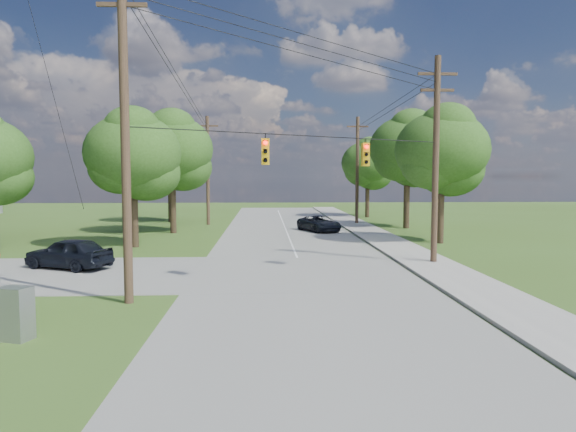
{
  "coord_description": "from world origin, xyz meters",
  "views": [
    {
      "loc": [
        0.22,
        -17.74,
        4.48
      ],
      "look_at": [
        1.26,
        5.0,
        2.72
      ],
      "focal_mm": 32.0,
      "sensor_mm": 36.0,
      "label": 1
    }
  ],
  "objects_px": {
    "pole_sw": "(125,126)",
    "pole_north_e": "(357,169)",
    "car_main_north": "(319,223)",
    "pole_ne": "(436,157)",
    "control_cabinet": "(15,314)",
    "pole_north_w": "(208,169)",
    "car_cross_dark": "(69,253)"
  },
  "relations": [
    {
      "from": "pole_sw",
      "to": "car_main_north",
      "type": "distance_m",
      "value": 25.55
    },
    {
      "from": "car_cross_dark",
      "to": "car_main_north",
      "type": "distance_m",
      "value": 21.4
    },
    {
      "from": "pole_sw",
      "to": "pole_north_w",
      "type": "bearing_deg",
      "value": 90.77
    },
    {
      "from": "pole_sw",
      "to": "pole_north_e",
      "type": "distance_m",
      "value": 32.55
    },
    {
      "from": "pole_ne",
      "to": "car_cross_dark",
      "type": "distance_m",
      "value": 18.77
    },
    {
      "from": "pole_sw",
      "to": "car_main_north",
      "type": "height_order",
      "value": "pole_sw"
    },
    {
      "from": "pole_north_e",
      "to": "car_cross_dark",
      "type": "distance_m",
      "value": 29.39
    },
    {
      "from": "pole_north_e",
      "to": "car_cross_dark",
      "type": "bearing_deg",
      "value": -128.67
    },
    {
      "from": "pole_sw",
      "to": "control_cabinet",
      "type": "xyz_separation_m",
      "value": [
        -2.01,
        -4.04,
        -5.49
      ]
    },
    {
      "from": "pole_ne",
      "to": "pole_north_w",
      "type": "distance_m",
      "value": 26.03
    },
    {
      "from": "car_main_north",
      "to": "control_cabinet",
      "type": "xyz_separation_m",
      "value": [
        -11.26,
        -27.2,
        0.07
      ]
    },
    {
      "from": "pole_sw",
      "to": "pole_north_e",
      "type": "bearing_deg",
      "value": 65.48
    },
    {
      "from": "pole_north_e",
      "to": "car_cross_dark",
      "type": "height_order",
      "value": "pole_north_e"
    },
    {
      "from": "pole_north_e",
      "to": "pole_sw",
      "type": "bearing_deg",
      "value": -114.52
    },
    {
      "from": "pole_north_e",
      "to": "pole_north_w",
      "type": "relative_size",
      "value": 1.0
    },
    {
      "from": "pole_ne",
      "to": "pole_north_e",
      "type": "height_order",
      "value": "pole_ne"
    },
    {
      "from": "pole_sw",
      "to": "pole_ne",
      "type": "height_order",
      "value": "pole_sw"
    },
    {
      "from": "pole_ne",
      "to": "control_cabinet",
      "type": "xyz_separation_m",
      "value": [
        -15.51,
        -11.64,
        -4.73
      ]
    },
    {
      "from": "pole_ne",
      "to": "car_cross_dark",
      "type": "bearing_deg",
      "value": -177.81
    },
    {
      "from": "pole_ne",
      "to": "pole_north_w",
      "type": "xyz_separation_m",
      "value": [
        -13.9,
        22.0,
        -0.34
      ]
    },
    {
      "from": "pole_sw",
      "to": "control_cabinet",
      "type": "distance_m",
      "value": 7.11
    },
    {
      "from": "pole_ne",
      "to": "pole_north_w",
      "type": "height_order",
      "value": "pole_ne"
    },
    {
      "from": "pole_ne",
      "to": "car_cross_dark",
      "type": "xyz_separation_m",
      "value": [
        -18.16,
        -0.69,
        -4.68
      ]
    },
    {
      "from": "car_main_north",
      "to": "car_cross_dark",
      "type": "bearing_deg",
      "value": -153.21
    },
    {
      "from": "pole_ne",
      "to": "car_cross_dark",
      "type": "relative_size",
      "value": 2.38
    },
    {
      "from": "pole_ne",
      "to": "pole_north_e",
      "type": "relative_size",
      "value": 1.05
    },
    {
      "from": "pole_north_e",
      "to": "pole_ne",
      "type": "bearing_deg",
      "value": -90.0
    },
    {
      "from": "car_cross_dark",
      "to": "control_cabinet",
      "type": "relative_size",
      "value": 3.0
    },
    {
      "from": "pole_sw",
      "to": "pole_north_e",
      "type": "relative_size",
      "value": 1.2
    },
    {
      "from": "control_cabinet",
      "to": "pole_north_e",
      "type": "bearing_deg",
      "value": 82.34
    },
    {
      "from": "car_main_north",
      "to": "pole_ne",
      "type": "bearing_deg",
      "value": -97.37
    },
    {
      "from": "pole_ne",
      "to": "pole_north_e",
      "type": "xyz_separation_m",
      "value": [
        -0.0,
        22.0,
        -0.34
      ]
    }
  ]
}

